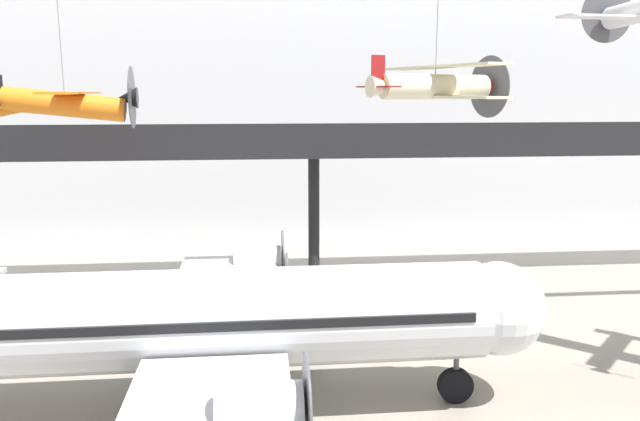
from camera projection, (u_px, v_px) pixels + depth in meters
The scene contains 5 objects.
hangar_back_wall at pixel (304, 86), 45.46m from camera, with size 140.00×3.00×23.24m.
mezzanine_walkway at pixel (315, 150), 36.90m from camera, with size 110.00×3.20×9.52m.
airliner_silver_main at pixel (194, 320), 21.50m from camera, with size 25.62×29.03×10.18m.
suspended_plane_orange_highwing at pixel (65, 103), 28.08m from camera, with size 6.53×7.98×8.26m.
suspended_plane_cream_biplane at pixel (436, 86), 26.58m from camera, with size 6.51×7.67×7.78m.
Camera 1 is at (-3.25, -14.23, 11.36)m, focal length 35.00 mm.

